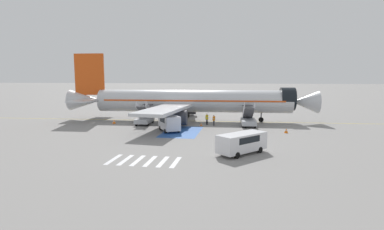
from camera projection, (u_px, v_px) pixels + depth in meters
The scene contains 21 objects.
ground_plane at pixel (183, 120), 53.89m from camera, with size 600.00×600.00×0.00m, color gray.
apron_leadline_yellow at pixel (193, 121), 52.68m from camera, with size 0.20×77.49×0.01m, color gold.
apron_stand_patch_blue at pixel (182, 132), 42.40m from camera, with size 5.04×9.33×0.01m, color #2856A8.
apron_walkway_bar_0 at pixel (113, 159), 28.17m from camera, with size 0.44×3.60×0.01m, color silver.
apron_walkway_bar_1 at pixel (126, 160), 27.98m from camera, with size 0.44×3.60×0.01m, color silver.
apron_walkway_bar_2 at pixel (138, 160), 27.80m from camera, with size 0.44×3.60×0.01m, color silver.
apron_walkway_bar_3 at pixel (150, 161), 27.61m from camera, with size 0.44×3.60×0.01m, color silver.
apron_walkway_bar_4 at pixel (163, 162), 27.42m from camera, with size 0.44×3.60×0.01m, color silver.
apron_walkway_bar_5 at pixel (176, 162), 27.23m from camera, with size 0.44×3.60×0.01m, color silver.
airliner at pixel (189, 101), 52.31m from camera, with size 43.66×32.70×11.85m.
boarding_stairs_forward at pixel (248, 120), 47.14m from camera, with size 2.44×5.32×3.93m.
boarding_stairs_aft at pixel (145, 118), 48.96m from camera, with size 2.44×5.32×3.94m.
fuel_tanker at pixel (188, 101), 77.25m from camera, with size 9.56×3.55×3.26m.
service_van_0 at pixel (169, 122), 42.51m from camera, with size 3.95×4.70×2.29m.
service_van_1 at pixel (242, 142), 30.07m from camera, with size 5.21×5.47×2.09m.
baggage_cart at pixel (177, 124), 48.04m from camera, with size 2.07×2.88×0.87m.
ground_crew_0 at pixel (214, 120), 47.64m from camera, with size 0.41×0.49×1.69m.
ground_crew_1 at pixel (207, 118), 48.46m from camera, with size 0.47×0.32×1.81m.
traffic_cone_0 at pixel (286, 131), 41.41m from camera, with size 0.55×0.55×0.61m.
traffic_cone_1 at pixel (114, 121), 49.75m from camera, with size 0.63×0.63×0.70m.
traffic_cone_2 at pixel (201, 124), 47.51m from camera, with size 0.41×0.41×0.45m.
Camera 1 is at (10.00, -52.41, 7.72)m, focal length 28.00 mm.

